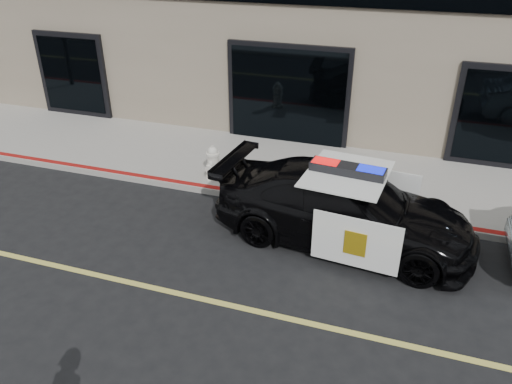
% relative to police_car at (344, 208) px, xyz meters
% --- Properties ---
extents(ground, '(120.00, 120.00, 0.00)m').
position_rel_police_car_xyz_m(ground, '(-1.34, -2.57, -0.75)').
color(ground, black).
rests_on(ground, ground).
extents(sidewalk_n, '(60.00, 3.50, 0.15)m').
position_rel_police_car_xyz_m(sidewalk_n, '(-1.34, 2.68, -0.68)').
color(sidewalk_n, gray).
rests_on(sidewalk_n, ground).
extents(police_car, '(3.07, 5.53, 1.68)m').
position_rel_police_car_xyz_m(police_car, '(0.00, 0.00, 0.00)').
color(police_car, black).
rests_on(police_car, ground).
extents(fire_hydrant, '(0.39, 0.54, 0.85)m').
position_rel_police_car_xyz_m(fire_hydrant, '(-3.41, 1.47, -0.20)').
color(fire_hydrant, silver).
rests_on(fire_hydrant, sidewalk_n).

